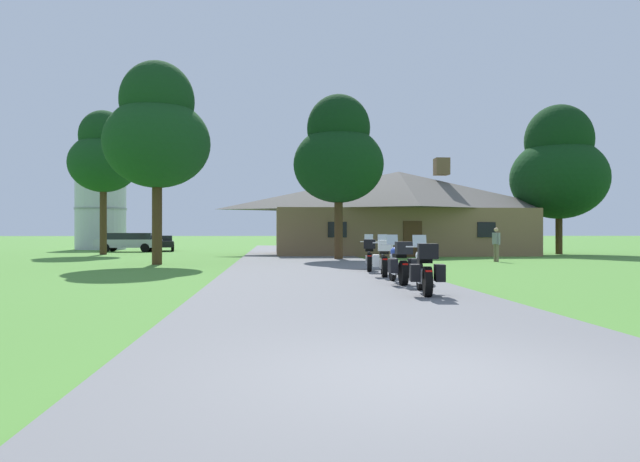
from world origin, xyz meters
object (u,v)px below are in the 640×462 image
at_px(motorcycle_white_nearest_to_camera, 425,269).
at_px(tree_right_of_lodge, 559,167).
at_px(metal_silo_distant, 101,203).
at_px(tree_left_far, 103,156).
at_px(motorcycle_white_third_in_row, 384,258).
at_px(motorcycle_yellow_farthest_in_row, 369,255).
at_px(parked_silver_suv_far_left, 129,241).
at_px(tree_left_near, 157,131).
at_px(parked_black_sedan_far_left, 161,243).
at_px(motorcycle_blue_second_in_row, 400,263).
at_px(bystander_gray_shirt_near_lodge, 496,243).
at_px(tree_by_lodge_front, 339,154).

xyz_separation_m(motorcycle_white_nearest_to_camera, tree_right_of_lodge, (15.48, 24.89, 5.14)).
relative_size(tree_right_of_lodge, metal_silo_distant, 1.24).
relative_size(motorcycle_white_nearest_to_camera, tree_left_far, 0.22).
relative_size(motorcycle_white_third_in_row, motorcycle_yellow_farthest_in_row, 1.00).
relative_size(metal_silo_distant, parked_silver_suv_far_left, 1.70).
xyz_separation_m(tree_left_near, metal_silo_distant, (-9.54, 25.00, -1.95)).
distance_m(tree_left_far, metal_silo_distant, 13.28).
height_order(motorcycle_white_nearest_to_camera, parked_black_sedan_far_left, motorcycle_white_nearest_to_camera).
bearing_deg(motorcycle_blue_second_in_row, metal_silo_distant, 116.87).
distance_m(tree_left_near, tree_left_far, 13.78).
xyz_separation_m(bystander_gray_shirt_near_lodge, metal_silo_distant, (-25.50, 23.72, 3.06)).
bearing_deg(bystander_gray_shirt_near_lodge, motorcycle_yellow_farthest_in_row, -60.25).
xyz_separation_m(metal_silo_distant, parked_black_sedan_far_left, (6.06, -5.22, -3.34)).
relative_size(tree_by_lodge_front, metal_silo_distant, 1.08).
bearing_deg(parked_black_sedan_far_left, tree_left_near, -89.21).
bearing_deg(motorcycle_yellow_farthest_in_row, parked_silver_suv_far_left, 128.74).
height_order(tree_left_near, tree_by_lodge_front, tree_left_near).
bearing_deg(tree_by_lodge_front, tree_left_far, 148.63).
height_order(motorcycle_white_nearest_to_camera, parked_silver_suv_far_left, parked_silver_suv_far_left).
bearing_deg(tree_left_near, parked_silver_suv_far_left, 106.90).
bearing_deg(tree_left_near, metal_silo_distant, 110.88).
height_order(motorcycle_blue_second_in_row, tree_by_lodge_front, tree_by_lodge_front).
bearing_deg(parked_silver_suv_far_left, tree_by_lodge_front, -133.33).
distance_m(tree_right_of_lodge, tree_by_lodge_front, 16.99).
bearing_deg(parked_silver_suv_far_left, metal_silo_distant, 32.69).
relative_size(tree_right_of_lodge, tree_left_near, 1.09).
distance_m(tree_left_near, metal_silo_distant, 26.83).
bearing_deg(motorcycle_white_third_in_row, motorcycle_blue_second_in_row, -83.98).
height_order(motorcycle_white_nearest_to_camera, motorcycle_blue_second_in_row, same).
xyz_separation_m(tree_right_of_lodge, tree_by_lodge_front, (-15.41, -7.15, -0.25)).
bearing_deg(tree_by_lodge_front, motorcycle_white_nearest_to_camera, -90.22).
relative_size(tree_left_far, tree_by_lodge_front, 1.09).
relative_size(tree_left_near, parked_silver_suv_far_left, 1.93).
relative_size(motorcycle_white_nearest_to_camera, tree_right_of_lodge, 0.21).
xyz_separation_m(motorcycle_yellow_farthest_in_row, tree_right_of_lodge, (15.38, 16.73, 5.13)).
distance_m(motorcycle_blue_second_in_row, motorcycle_white_third_in_row, 2.78).
bearing_deg(parked_silver_suv_far_left, motorcycle_white_third_in_row, -149.76).
xyz_separation_m(motorcycle_white_nearest_to_camera, parked_black_sedan_far_left, (-11.93, 33.78, 0.03)).
bearing_deg(parked_black_sedan_far_left, motorcycle_yellow_farthest_in_row, -74.03).
xyz_separation_m(motorcycle_yellow_farthest_in_row, tree_left_near, (-8.56, 5.84, 5.32)).
relative_size(motorcycle_white_nearest_to_camera, tree_by_lodge_front, 0.24).
bearing_deg(tree_left_far, tree_right_of_lodge, -3.07).
bearing_deg(motorcycle_blue_second_in_row, motorcycle_white_third_in_row, 88.24).
height_order(bystander_gray_shirt_near_lodge, tree_left_near, tree_left_near).
bearing_deg(tree_left_far, tree_by_lodge_front, -31.37).
xyz_separation_m(motorcycle_white_nearest_to_camera, metal_silo_distant, (-17.99, 39.00, 3.38)).
height_order(motorcycle_yellow_farthest_in_row, parked_silver_suv_far_left, parked_silver_suv_far_left).
relative_size(tree_right_of_lodge, tree_by_lodge_front, 1.15).
xyz_separation_m(motorcycle_blue_second_in_row, tree_right_of_lodge, (15.46, 22.19, 5.14)).
bearing_deg(parked_silver_suv_far_left, parked_black_sedan_far_left, -47.75).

